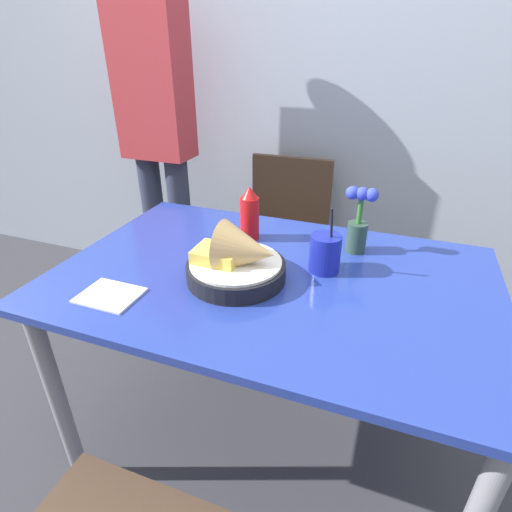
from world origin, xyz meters
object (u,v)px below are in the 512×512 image
ketchup_bottle (250,214)px  drink_cup (325,254)px  flower_vase (358,222)px  person_standing (156,120)px  food_basket (240,261)px  chair_far_window (285,229)px

ketchup_bottle → drink_cup: drink_cup is taller
ketchup_bottle → flower_vase: 0.35m
flower_vase → person_standing: size_ratio=0.12×
ketchup_bottle → drink_cup: bearing=-24.3°
flower_vase → person_standing: person_standing is taller
food_basket → flower_vase: flower_vase is taller
chair_far_window → drink_cup: drink_cup is taller
chair_far_window → drink_cup: 0.85m
person_standing → chair_far_window: bearing=11.3°
ketchup_bottle → flower_vase: flower_vase is taller
drink_cup → flower_vase: 0.18m
ketchup_bottle → person_standing: 0.83m
food_basket → flower_vase: bearing=46.5°
food_basket → drink_cup: bearing=32.8°
drink_cup → chair_far_window: bearing=114.5°
drink_cup → food_basket: bearing=-147.2°
chair_far_window → drink_cup: size_ratio=4.02×
chair_far_window → flower_vase: bearing=-55.0°
drink_cup → flower_vase: bearing=66.5°
food_basket → drink_cup: (0.21, 0.14, -0.01)m
drink_cup → person_standing: 1.14m
chair_far_window → flower_vase: 0.77m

